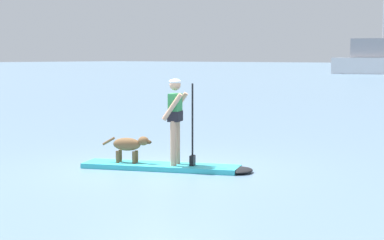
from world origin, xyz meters
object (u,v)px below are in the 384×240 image
Objects in this scene: dog at (129,145)px; paddleboard at (172,167)px; moored_boat_port at (377,61)px; person_paddler at (176,115)px.

paddleboard is at bearing 23.24° from dog.
paddleboard is 0.26× the size of moored_boat_port.
dog is at bearing -156.76° from paddleboard.
paddleboard is 1.04m from person_paddler.
person_paddler is at bearing 23.24° from dog.
paddleboard is 0.97m from dog.
moored_boat_port reaches higher than paddleboard.
moored_boat_port is at bearing 109.96° from person_paddler.
paddleboard is at bearing -70.12° from moored_boat_port.
person_paddler is at bearing -70.04° from moored_boat_port.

